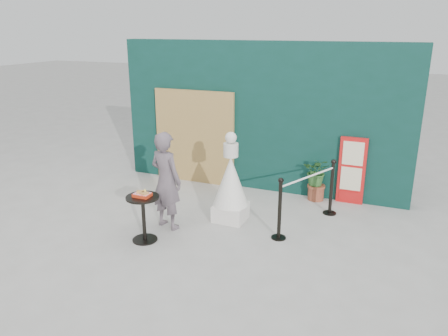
% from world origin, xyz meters
% --- Properties ---
extents(ground, '(60.00, 60.00, 0.00)m').
position_xyz_m(ground, '(0.00, 0.00, 0.00)').
color(ground, '#ADAAA5').
rests_on(ground, ground).
extents(back_wall, '(6.00, 0.30, 3.00)m').
position_xyz_m(back_wall, '(0.00, 3.15, 1.50)').
color(back_wall, '#0A3028').
rests_on(back_wall, ground).
extents(bamboo_fence, '(1.80, 0.08, 2.00)m').
position_xyz_m(bamboo_fence, '(-1.40, 2.94, 1.00)').
color(bamboo_fence, tan).
rests_on(bamboo_fence, ground).
extents(woman, '(0.69, 0.54, 1.66)m').
position_xyz_m(woman, '(-0.83, 0.70, 0.83)').
color(woman, '#63555C').
rests_on(woman, ground).
extents(menu_board, '(0.50, 0.07, 1.30)m').
position_xyz_m(menu_board, '(1.90, 2.95, 0.65)').
color(menu_board, red).
rests_on(menu_board, ground).
extents(statue, '(0.62, 0.62, 1.59)m').
position_xyz_m(statue, '(0.06, 1.36, 0.65)').
color(statue, white).
rests_on(statue, ground).
extents(cafe_table, '(0.52, 0.52, 0.75)m').
position_xyz_m(cafe_table, '(-0.92, 0.11, 0.50)').
color(cafe_table, black).
rests_on(cafe_table, ground).
extents(food_basket, '(0.26, 0.19, 0.11)m').
position_xyz_m(food_basket, '(-0.92, 0.11, 0.79)').
color(food_basket, red).
rests_on(food_basket, cafe_table).
extents(planter, '(0.51, 0.44, 0.87)m').
position_xyz_m(planter, '(1.27, 2.87, 0.50)').
color(planter, '#955530').
rests_on(planter, ground).
extents(stanchion_barrier, '(0.84, 1.54, 1.03)m').
position_xyz_m(stanchion_barrier, '(1.34, 1.64, 0.49)').
color(stanchion_barrier, black).
rests_on(stanchion_barrier, ground).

